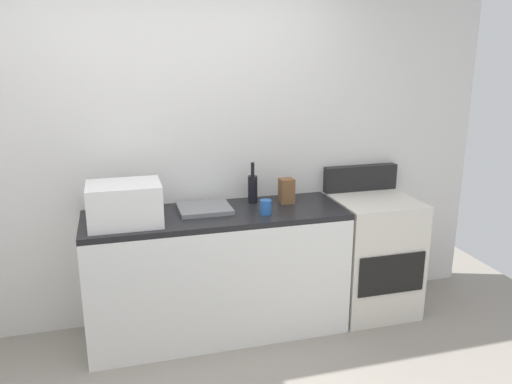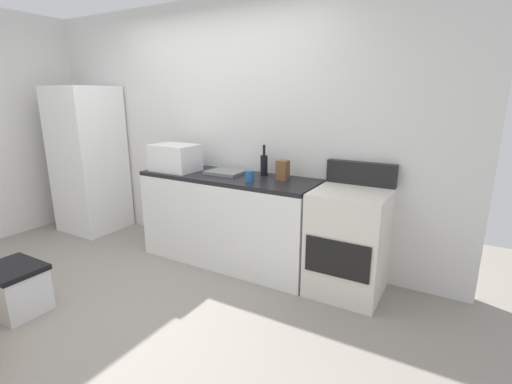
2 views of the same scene
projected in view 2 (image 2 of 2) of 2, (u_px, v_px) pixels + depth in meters
ground_plane at (116, 307)px, 2.97m from camera, size 6.00×6.00×0.00m
wall_back at (223, 130)px, 3.94m from camera, size 5.00×0.10×2.60m
kitchen_counter at (229, 219)px, 3.72m from camera, size 1.80×0.60×0.90m
refrigerator at (89, 160)px, 4.56m from camera, size 0.68×0.66×1.76m
stove_oven at (349, 240)px, 3.13m from camera, size 0.60×0.61×1.10m
microwave at (175, 158)px, 3.79m from camera, size 0.46×0.34×0.27m
sink_basin at (227, 172)px, 3.69m from camera, size 0.36×0.32×0.03m
wine_bottle at (264, 164)px, 3.56m from camera, size 0.07×0.07×0.30m
coffee_mug at (250, 176)px, 3.33m from camera, size 0.08×0.08×0.10m
knife_block at (283, 170)px, 3.39m from camera, size 0.10×0.10×0.18m
storage_bin at (15, 288)px, 2.89m from camera, size 0.46×0.36×0.38m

